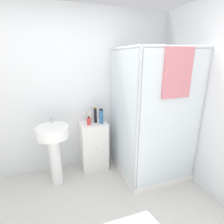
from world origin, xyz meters
The scene contains 8 objects.
wall_back centered at (0.00, 1.70, 1.25)m, with size 6.40×0.06×2.50m, color silver.
shower_enclosure centered at (1.12, 1.09, 0.49)m, with size 0.98×1.01×1.92m.
vanity_cabinet centered at (0.34, 1.50, 0.40)m, with size 0.41×0.35×0.80m.
sink centered at (-0.27, 1.30, 0.64)m, with size 0.44×0.44×1.02m.
soap_dispenser centered at (0.26, 1.46, 0.85)m, with size 0.06×0.06×0.14m.
shampoo_bottle_tall_black centered at (0.38, 1.51, 0.92)m, with size 0.04×0.04×0.26m.
shampoo_bottle_blue centered at (0.46, 1.46, 0.91)m, with size 0.06×0.06×0.23m.
lotion_bottle_white centered at (0.31, 1.57, 0.88)m, with size 0.06×0.06×0.19m.
Camera 1 is at (-0.21, -1.03, 1.78)m, focal length 28.00 mm.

